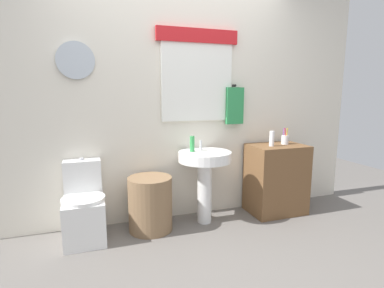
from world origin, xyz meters
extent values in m
plane|color=slate|center=(0.00, 0.00, 0.00)|extent=(8.00, 8.00, 0.00)
cube|color=silver|center=(0.00, 1.15, 1.30)|extent=(4.40, 0.10, 2.60)
cube|color=white|center=(0.24, 1.08, 1.46)|extent=(0.78, 0.03, 0.81)
cube|color=red|center=(0.24, 1.07, 1.93)|extent=(0.88, 0.04, 0.14)
cylinder|color=silver|center=(-0.95, 1.08, 1.65)|extent=(0.34, 0.03, 0.34)
cylinder|color=black|center=(0.66, 1.07, 1.43)|extent=(0.02, 0.06, 0.02)
cube|color=#2D894C|center=(0.66, 1.05, 1.21)|extent=(0.20, 0.05, 0.40)
cube|color=white|center=(-0.95, 0.85, 0.20)|extent=(0.36, 0.50, 0.40)
cylinder|color=white|center=(-0.95, 0.79, 0.41)|extent=(0.38, 0.38, 0.03)
cube|color=white|center=(-0.95, 1.02, 0.56)|extent=(0.34, 0.18, 0.32)
cylinder|color=silver|center=(-0.95, 1.02, 0.73)|extent=(0.04, 0.04, 0.02)
cylinder|color=#846647|center=(-0.34, 0.85, 0.27)|extent=(0.43, 0.43, 0.54)
cylinder|color=white|center=(0.24, 0.85, 0.33)|extent=(0.15, 0.15, 0.66)
cylinder|color=white|center=(0.24, 0.85, 0.71)|extent=(0.55, 0.55, 0.10)
cylinder|color=silver|center=(0.24, 0.97, 0.81)|extent=(0.03, 0.03, 0.10)
cube|color=brown|center=(1.10, 0.85, 0.39)|extent=(0.61, 0.44, 0.78)
cylinder|color=green|center=(0.12, 0.90, 0.84)|extent=(0.05, 0.05, 0.16)
cylinder|color=white|center=(1.00, 0.81, 0.86)|extent=(0.05, 0.05, 0.17)
cylinder|color=silver|center=(1.21, 0.87, 0.83)|extent=(0.08, 0.08, 0.10)
cylinder|color=yellow|center=(1.23, 0.87, 0.87)|extent=(0.01, 0.03, 0.18)
cylinder|color=purple|center=(1.20, 0.88, 0.87)|extent=(0.03, 0.03, 0.18)
cylinder|color=red|center=(1.21, 0.85, 0.87)|extent=(0.04, 0.02, 0.18)
camera|label=1|loc=(-0.86, -1.96, 1.36)|focal=28.15mm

